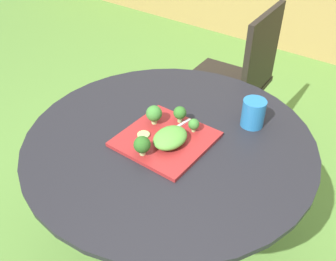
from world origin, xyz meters
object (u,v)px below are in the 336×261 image
at_px(fork, 173,130).
at_px(salad_plate, 167,140).
at_px(patio_chair, 239,74).
at_px(drinking_glass, 253,114).

bearing_deg(fork, salad_plate, -81.93).
height_order(salad_plate, fork, fork).
xyz_separation_m(patio_chair, drinking_glass, (0.36, -0.63, 0.23)).
xyz_separation_m(drinking_glass, fork, (-0.20, -0.22, -0.03)).
relative_size(salad_plate, fork, 1.92).
bearing_deg(salad_plate, drinking_glass, 54.11).
bearing_deg(salad_plate, patio_chair, 100.71).
bearing_deg(drinking_glass, patio_chair, 120.22).
xyz_separation_m(patio_chair, fork, (0.16, -0.85, 0.20)).
bearing_deg(patio_chair, fork, -79.14).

